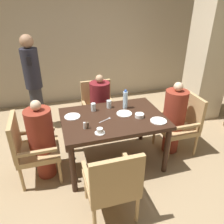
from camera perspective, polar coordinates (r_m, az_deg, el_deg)
ground_plane at (r=3.29m, az=0.24°, el=-12.53°), size 16.00×16.00×0.00m
wall_back at (r=4.90m, az=-8.27°, el=18.80°), size 8.00×0.06×2.80m
pillar_stone at (r=4.46m, az=24.37°, el=15.27°), size 0.57×0.57×2.70m
dining_table at (r=2.92m, az=0.26°, el=-2.83°), size 1.35×0.93×0.73m
chair_left_side at (r=2.94m, az=-20.45°, el=-8.47°), size 0.52×0.52×0.90m
diner_in_left_chair at (r=2.88m, az=-17.88°, el=-6.81°), size 0.32×0.32×1.09m
chair_far_side at (r=3.74m, az=-3.60°, el=1.42°), size 0.52×0.52×0.90m
diner_in_far_chair at (r=3.58m, az=-3.10°, el=1.57°), size 0.32×0.32×1.09m
chair_right_side at (r=3.43m, az=17.68°, el=-2.48°), size 0.52×0.52×0.90m
diner_in_right_chair at (r=3.31m, az=15.84°, el=-1.43°), size 0.32×0.32×1.12m
chair_near_corner at (r=2.30m, az=0.09°, el=-17.95°), size 0.52×0.52×0.90m
standing_host at (r=3.95m, az=-19.83°, el=7.60°), size 0.28×0.31×1.64m
plate_main_left at (r=2.92m, az=-10.32°, el=-1.18°), size 0.21×0.21×0.01m
plate_main_right at (r=2.84m, az=12.06°, el=-2.28°), size 0.21×0.21×0.01m
plate_dessert_center at (r=2.95m, az=3.22°, el=-0.40°), size 0.21×0.21×0.01m
teacup_with_saucer at (r=2.53m, az=-3.19°, el=-5.02°), size 0.12×0.12×0.06m
bowl_small at (r=2.88m, az=7.19°, el=-0.91°), size 0.12×0.12×0.05m
water_bottle at (r=3.06m, az=3.50°, el=3.20°), size 0.07×0.07×0.27m
glass_tall_near at (r=3.02m, az=-4.90°, el=1.30°), size 0.07×0.07×0.11m
glass_tall_mid at (r=3.10m, az=-0.81°, el=2.08°), size 0.07×0.07×0.11m
salt_shaker at (r=2.62m, az=-7.19°, el=-3.57°), size 0.03×0.03×0.09m
pepper_shaker at (r=2.63m, az=-6.35°, el=-3.49°), size 0.03×0.03×0.08m
fork_beside_plate at (r=2.81m, az=-1.55°, el=-2.04°), size 0.18×0.10×0.00m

